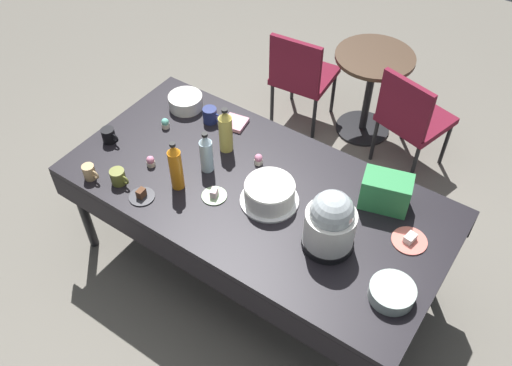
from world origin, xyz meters
name	(u,v)px	position (x,y,z in m)	size (l,w,h in m)	color
ground	(256,266)	(0.00, 0.00, 0.00)	(9.00, 9.00, 0.00)	slate
potluck_table	(256,196)	(0.00, 0.00, 0.69)	(2.20, 1.10, 0.75)	black
frosted_layer_cake	(270,193)	(0.11, -0.03, 0.81)	(0.33, 0.33, 0.13)	silver
slow_cooker	(330,223)	(0.52, -0.11, 0.92)	(0.27, 0.27, 0.36)	black
glass_salad_bowl	(392,292)	(0.93, -0.21, 0.79)	(0.22, 0.22, 0.07)	#B2C6BC
ceramic_snack_bowl	(186,102)	(-0.79, 0.35, 0.80)	(0.22, 0.22, 0.09)	silver
dessert_plate_coral	(410,240)	(0.86, 0.14, 0.76)	(0.19, 0.19, 0.05)	#E07266
dessert_plate_sage	(214,195)	(-0.16, -0.18, 0.76)	(0.14, 0.14, 0.05)	#8CA87F
dessert_plate_charcoal	(142,195)	(-0.49, -0.41, 0.76)	(0.15, 0.15, 0.06)	#2D2D33
cupcake_vanilla	(165,123)	(-0.77, 0.12, 0.78)	(0.05, 0.05, 0.07)	beige
cupcake_rose	(258,159)	(-0.11, 0.18, 0.78)	(0.05, 0.05, 0.07)	beige
cupcake_berry	(151,161)	(-0.62, -0.19, 0.78)	(0.05, 0.05, 0.07)	beige
soda_bottle_ginger_ale	(226,131)	(-0.34, 0.18, 0.89)	(0.08, 0.08, 0.30)	gold
soda_bottle_orange_juice	(176,167)	(-0.38, -0.23, 0.90)	(0.07, 0.07, 0.33)	orange
soda_bottle_water	(206,153)	(-0.33, -0.02, 0.88)	(0.08, 0.08, 0.27)	silver
coffee_mug_tan	(90,172)	(-0.83, -0.46, 0.80)	(0.11, 0.07, 0.09)	tan
coffee_mug_olive	(118,177)	(-0.67, -0.40, 0.80)	(0.13, 0.09, 0.09)	olive
coffee_mug_navy	(210,115)	(-0.57, 0.32, 0.80)	(0.13, 0.09, 0.10)	navy
coffee_mug_black	(109,135)	(-0.97, -0.17, 0.80)	(0.12, 0.08, 0.09)	black
soda_carton	(386,192)	(0.64, 0.30, 0.85)	(0.26, 0.16, 0.20)	#338C4C
paper_napkin_stack	(235,123)	(-0.43, 0.39, 0.76)	(0.14, 0.14, 0.02)	pink
maroon_chair_left	(301,74)	(-0.54, 1.42, 0.49)	(0.48, 0.48, 0.85)	maroon
maroon_chair_right	(411,116)	(0.38, 1.42, 0.49)	(0.54, 0.54, 0.85)	maroon
round_cafe_table	(371,80)	(-0.05, 1.64, 0.50)	(0.60, 0.60, 0.72)	#473323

